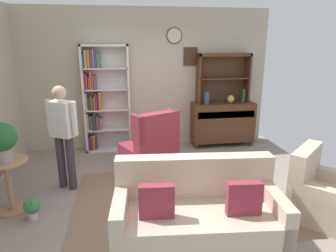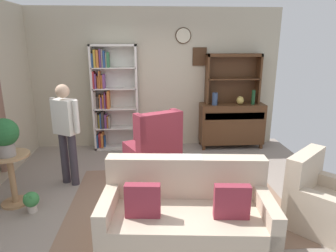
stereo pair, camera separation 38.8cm
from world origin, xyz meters
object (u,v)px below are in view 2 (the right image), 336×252
Objects in this scene: plant_stand at (12,174)px; person_reading at (66,128)px; potted_plant_small at (31,201)px; bottle_wine at (253,97)px; vase_round at (240,100)px; couch_floral at (186,216)px; sideboard at (231,123)px; coffee_table at (179,177)px; armchair_floral at (323,204)px; wingback_chair at (154,148)px; vase_tall at (215,99)px; potted_plant_large at (4,135)px; sideboard_hutch at (233,72)px; bookshelf at (111,98)px; book_stack at (174,169)px.

plant_stand is 0.46× the size of person_reading.
plant_stand is 0.47m from potted_plant_small.
plant_stand is (-3.96, -1.99, -0.62)m from bottle_wine.
vase_round is 3.38m from couch_floral.
vase_round reaches higher than sideboard.
potted_plant_small is 1.96m from coffee_table.
wingback_chair is (-1.96, 1.82, 0.09)m from armchair_floral.
couch_floral is at bearing -120.35° from bottle_wine.
vase_tall is 0.49× the size of potted_plant_large.
sideboard_hutch reaches higher than coffee_table.
potted_plant_large is at bearing -84.61° from plant_stand.
sideboard_hutch is 3.97× the size of potted_plant_small.
couch_floral is at bearing -107.73° from vase_tall.
bottle_wine reaches higher than armchair_floral.
potted_plant_small is (-1.63, -1.27, -0.22)m from wingback_chair.
sideboard is 4.13m from plant_stand.
potted_plant_small is at bearing -110.90° from person_reading.
vase_tall reaches higher than coffee_table.
potted_plant_large is (-1.93, -1.09, 0.63)m from wingback_chair.
couch_floral is 2.43m from plant_stand.
bookshelf is 3.40m from couch_floral.
person_reading is at bearing -153.06° from sideboard.
sideboard is 2.60× the size of potted_plant_large.
bottle_wine reaches higher than potted_plant_small.
armchair_floral is (1.66, 0.18, -0.02)m from couch_floral.
book_stack is (2.19, -0.03, 0.01)m from plant_stand.
couch_floral is at bearing -113.74° from sideboard.
person_reading is at bearing -157.10° from bottle_wine.
armchair_floral is at bearing -83.70° from sideboard_hutch.
wingback_chair is at bearing -151.16° from vase_round.
sideboard is 1.23× the size of wingback_chair.
potted_plant_large reaches higher than wingback_chair.
armchair_floral is (0.33, -2.86, -0.22)m from sideboard.
potted_plant_large is 0.32× the size of person_reading.
bookshelf is at bearing 178.07° from sideboard.
bookshelf is 1.94× the size of armchair_floral.
vase_round is at bearing 53.49° from book_stack.
armchair_floral is at bearing -91.29° from bottle_wine.
potted_plant_large is 1.80× the size of potted_plant_small.
plant_stand reaches higher than coffee_table.
vase_tall is 2.96m from armchair_floral.
coffee_table is at bearing -73.76° from wingback_chair.
armchair_floral is (-0.06, -2.77, -0.78)m from bottle_wine.
vase_round is at bearing 28.84° from wingback_chair.
bookshelf is 2.62× the size of coffee_table.
wingback_chair is 1.49m from person_reading.
armchair_floral is 2.16× the size of potted_plant_large.
vase_tall is 1.31× the size of book_stack.
armchair_floral is at bearing -22.37° from person_reading.
sideboard_hutch is at bearing 96.30° from armchair_floral.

